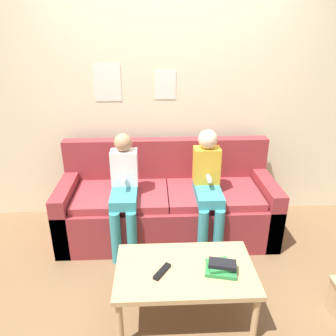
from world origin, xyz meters
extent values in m
plane|color=brown|center=(0.00, 0.00, 0.00)|extent=(10.00, 10.00, 0.00)
cube|color=beige|center=(0.00, 0.99, 1.30)|extent=(8.00, 0.06, 2.60)
cube|color=white|center=(-0.57, 0.95, 1.44)|extent=(0.26, 0.00, 0.36)
cube|color=white|center=(0.00, 0.95, 1.41)|extent=(0.21, 0.00, 0.28)
cube|color=maroon|center=(0.00, 0.47, 0.22)|extent=(2.06, 0.78, 0.43)
cube|color=maroon|center=(0.00, 0.79, 0.67)|extent=(2.06, 0.14, 0.47)
cube|color=maroon|center=(-0.96, 0.47, 0.30)|extent=(0.14, 0.78, 0.59)
cube|color=maroon|center=(0.96, 0.47, 0.30)|extent=(0.14, 0.78, 0.59)
cube|color=#A1343A|center=(-0.44, 0.43, 0.47)|extent=(0.87, 0.62, 0.07)
cube|color=#A1343A|center=(0.44, 0.43, 0.47)|extent=(0.87, 0.62, 0.07)
cube|color=tan|center=(0.07, -0.56, 0.40)|extent=(0.95, 0.58, 0.04)
cylinder|color=tan|center=(-0.36, -0.81, 0.19)|extent=(0.04, 0.04, 0.38)
cylinder|color=tan|center=(0.51, -0.81, 0.19)|extent=(0.04, 0.04, 0.38)
cylinder|color=tan|center=(-0.36, -0.31, 0.19)|extent=(0.04, 0.04, 0.38)
cylinder|color=tan|center=(0.51, -0.31, 0.19)|extent=(0.04, 0.04, 0.38)
cylinder|color=teal|center=(-0.47, 0.05, 0.25)|extent=(0.09, 0.09, 0.50)
cylinder|color=teal|center=(-0.33, 0.05, 0.25)|extent=(0.09, 0.09, 0.50)
cube|color=teal|center=(-0.40, 0.30, 0.55)|extent=(0.23, 0.49, 0.09)
cube|color=white|center=(-0.40, 0.44, 0.75)|extent=(0.24, 0.16, 0.32)
sphere|color=tan|center=(-0.40, 0.44, 0.99)|extent=(0.16, 0.16, 0.16)
cube|color=white|center=(-0.40, 0.29, 0.69)|extent=(0.03, 0.12, 0.03)
cylinder|color=teal|center=(0.29, 0.05, 0.25)|extent=(0.09, 0.09, 0.50)
cylinder|color=teal|center=(0.43, 0.05, 0.25)|extent=(0.09, 0.09, 0.50)
cube|color=teal|center=(0.36, 0.30, 0.55)|extent=(0.23, 0.49, 0.09)
cube|color=gold|center=(0.36, 0.44, 0.76)|extent=(0.24, 0.16, 0.34)
sphere|color=beige|center=(0.36, 0.44, 1.01)|extent=(0.18, 0.18, 0.18)
cube|color=white|center=(0.36, 0.29, 0.69)|extent=(0.03, 0.12, 0.03)
cube|color=black|center=(-0.08, -0.60, 0.43)|extent=(0.13, 0.16, 0.02)
cube|color=#2D8442|center=(0.31, -0.60, 0.43)|extent=(0.24, 0.20, 0.03)
cube|color=#2D8442|center=(0.30, -0.58, 0.45)|extent=(0.17, 0.16, 0.02)
cube|color=black|center=(0.32, -0.60, 0.48)|extent=(0.20, 0.13, 0.03)
camera|label=1|loc=(-0.12, -2.34, 1.93)|focal=35.00mm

